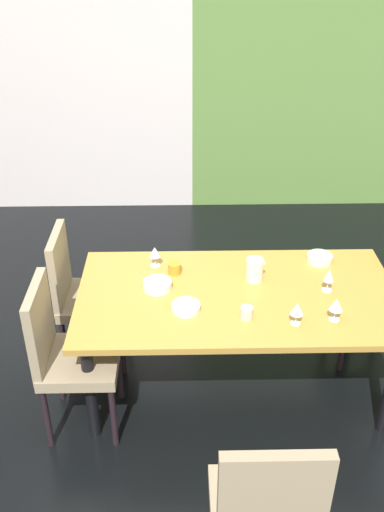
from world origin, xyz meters
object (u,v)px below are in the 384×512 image
at_px(wine_glass_front, 329,276).
at_px(dining_table, 237,303).
at_px(serving_bowl_rear, 186,307).
at_px(pitcher_north, 255,270).
at_px(chair_left_near, 65,350).
at_px(wine_glass_left, 336,305).
at_px(wine_glass_corner, 297,309).
at_px(cup_west, 175,268).
at_px(serving_bowl_center, 157,285).
at_px(wine_glass_south, 155,253).
at_px(serving_bowl_near_shelf, 319,258).
at_px(cup_east, 247,313).
at_px(chair_left_far, 81,290).

bearing_deg(wine_glass_front, dining_table, -178.00).
bearing_deg(serving_bowl_rear, pitcher_north, 35.80).
bearing_deg(serving_bowl_rear, chair_left_near, -168.45).
distance_m(wine_glass_front, wine_glass_left, 0.29).
xyz_separation_m(wine_glass_corner, cup_west, (-0.68, 0.54, -0.06)).
height_order(wine_glass_corner, wine_glass_front, wine_glass_front).
height_order(chair_left_near, serving_bowl_center, chair_left_near).
distance_m(wine_glass_south, pitcher_north, 0.65).
distance_m(wine_glass_front, wine_glass_south, 1.10).
bearing_deg(dining_table, wine_glass_front, 2.00).
xyz_separation_m(wine_glass_corner, pitcher_north, (-0.18, 0.45, -0.02)).
distance_m(wine_glass_front, serving_bowl_center, 1.04).
xyz_separation_m(wine_glass_corner, wine_glass_south, (-0.81, 0.63, -0.00)).
relative_size(serving_bowl_near_shelf, cup_east, 2.27).
distance_m(dining_table, chair_left_near, 1.06).
relative_size(chair_left_near, wine_glass_corner, 7.09).
xyz_separation_m(serving_bowl_center, pitcher_north, (0.60, 0.09, 0.05)).
distance_m(wine_glass_south, cup_west, 0.17).
height_order(cup_west, pitcher_north, pitcher_north).
height_order(dining_table, wine_glass_corner, wine_glass_corner).
relative_size(serving_bowl_rear, pitcher_north, 1.12).
bearing_deg(wine_glass_front, serving_bowl_rear, -168.01).
xyz_separation_m(chair_left_far, serving_bowl_rear, (0.69, -0.47, 0.19)).
height_order(dining_table, cup_east, cup_east).
bearing_deg(cup_east, pitcher_north, 77.24).
bearing_deg(chair_left_far, pitcher_north, 81.94).
bearing_deg(dining_table, wine_glass_left, -27.53).
xyz_separation_m(wine_glass_corner, serving_bowl_near_shelf, (0.27, 0.66, -0.08)).
height_order(wine_glass_corner, wine_glass_left, wine_glass_left).
distance_m(serving_bowl_center, pitcher_north, 0.61).
bearing_deg(chair_left_near, serving_bowl_rear, 101.55).
bearing_deg(wine_glass_left, cup_east, 177.27).
distance_m(chair_left_far, chair_left_near, 0.61).
bearing_deg(wine_glass_front, pitcher_north, 163.50).
bearing_deg(pitcher_north, cup_west, 170.03).
relative_size(wine_glass_left, cup_west, 1.74).
bearing_deg(cup_west, serving_bowl_center, -121.05).
xyz_separation_m(wine_glass_left, pitcher_north, (-0.41, 0.42, -0.03)).
distance_m(serving_bowl_near_shelf, pitcher_north, 0.50).
bearing_deg(serving_bowl_center, chair_left_far, 154.91).
height_order(dining_table, wine_glass_left, wine_glass_left).
xyz_separation_m(wine_glass_front, serving_bowl_center, (-1.03, 0.04, -0.08)).
xyz_separation_m(dining_table, wine_glass_corner, (0.30, -0.30, 0.17)).
height_order(chair_left_far, serving_bowl_near_shelf, chair_left_far).
bearing_deg(wine_glass_corner, serving_bowl_rear, 167.17).
height_order(chair_left_far, wine_glass_corner, chair_left_far).
bearing_deg(pitcher_north, wine_glass_south, 163.94).
bearing_deg(pitcher_north, serving_bowl_near_shelf, 24.84).
relative_size(dining_table, cup_east, 26.32).
xyz_separation_m(cup_west, pitcher_north, (0.50, -0.09, 0.04)).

